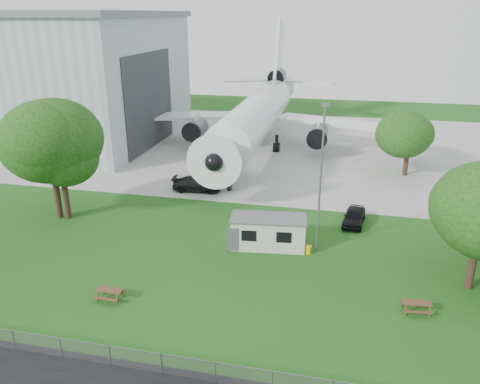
% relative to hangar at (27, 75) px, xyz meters
% --- Properties ---
extents(ground, '(160.00, 160.00, 0.00)m').
position_rel_hangar_xyz_m(ground, '(37.97, -36.00, -9.41)').
color(ground, '#28651C').
extents(concrete_apron, '(120.00, 46.00, 0.03)m').
position_rel_hangar_xyz_m(concrete_apron, '(37.97, 2.00, -9.39)').
color(concrete_apron, '#B7B7B2').
rests_on(concrete_apron, ground).
extents(hangar, '(43.00, 31.00, 18.55)m').
position_rel_hangar_xyz_m(hangar, '(0.00, 0.00, 0.00)').
color(hangar, '#B2B7BC').
rests_on(hangar, ground).
extents(airliner, '(46.36, 47.73, 17.69)m').
position_rel_hangar_xyz_m(airliner, '(35.97, -0.14, -4.14)').
color(airliner, white).
rests_on(airliner, ground).
extents(site_cabin, '(6.88, 3.37, 2.62)m').
position_rel_hangar_xyz_m(site_cabin, '(42.20, -29.65, -8.09)').
color(site_cabin, beige).
rests_on(site_cabin, ground).
extents(picnic_west, '(1.87, 1.59, 0.76)m').
position_rel_hangar_xyz_m(picnic_west, '(32.93, -39.63, -9.41)').
color(picnic_west, brown).
rests_on(picnic_west, ground).
extents(picnic_east, '(1.93, 1.66, 0.76)m').
position_rel_hangar_xyz_m(picnic_east, '(53.07, -36.73, -9.41)').
color(picnic_east, brown).
rests_on(picnic_east, ground).
extents(fence, '(58.00, 0.04, 1.30)m').
position_rel_hangar_xyz_m(fence, '(37.97, -45.50, -9.41)').
color(fence, gray).
rests_on(fence, ground).
extents(lamp_mast, '(0.16, 0.16, 12.00)m').
position_rel_hangar_xyz_m(lamp_mast, '(46.17, -29.80, -3.41)').
color(lamp_mast, slate).
rests_on(lamp_mast, ground).
extents(tree_west_big, '(9.27, 9.27, 12.09)m').
position_rel_hangar_xyz_m(tree_west_big, '(21.86, -28.02, -1.96)').
color(tree_west_big, '#382619').
rests_on(tree_west_big, ground).
extents(tree_west_small, '(6.16, 6.16, 9.22)m').
position_rel_hangar_xyz_m(tree_west_small, '(22.74, -28.01, -3.29)').
color(tree_west_small, '#382619').
rests_on(tree_west_small, ground).
extents(tree_far_apron, '(6.89, 6.89, 7.89)m').
position_rel_hangar_xyz_m(tree_far_apron, '(55.30, -7.96, -4.97)').
color(tree_far_apron, '#382619').
rests_on(tree_far_apron, ground).
extents(car_ne_hatch, '(2.38, 4.63, 1.51)m').
position_rel_hangar_xyz_m(car_ne_hatch, '(49.20, -23.62, -8.65)').
color(car_ne_hatch, black).
rests_on(car_ne_hatch, ground).
extents(car_apron_van, '(5.45, 2.62, 1.53)m').
position_rel_hangar_xyz_m(car_apron_van, '(32.51, -18.46, -8.64)').
color(car_apron_van, black).
rests_on(car_apron_van, ground).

